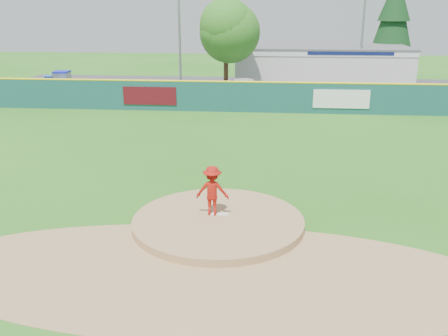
# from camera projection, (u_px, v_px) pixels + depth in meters

# --- Properties ---
(ground) EXTENTS (120.00, 120.00, 0.00)m
(ground) POSITION_uv_depth(u_px,v_px,m) (218.00, 226.00, 16.03)
(ground) COLOR #286B19
(ground) RESTS_ON ground
(pitchers_mound) EXTENTS (5.50, 5.50, 0.50)m
(pitchers_mound) POSITION_uv_depth(u_px,v_px,m) (218.00, 226.00, 16.03)
(pitchers_mound) COLOR #9E774C
(pitchers_mound) RESTS_ON ground
(pitching_rubber) EXTENTS (0.60, 0.15, 0.04)m
(pitching_rubber) POSITION_uv_depth(u_px,v_px,m) (219.00, 214.00, 16.23)
(pitching_rubber) COLOR white
(pitching_rubber) RESTS_ON pitchers_mound
(infield_dirt_arc) EXTENTS (15.40, 15.40, 0.01)m
(infield_dirt_arc) POSITION_uv_depth(u_px,v_px,m) (206.00, 273.00, 13.19)
(infield_dirt_arc) COLOR #9E774C
(infield_dirt_arc) RESTS_ON ground
(parking_lot) EXTENTS (44.00, 16.00, 0.02)m
(parking_lot) POSITION_uv_depth(u_px,v_px,m) (252.00, 90.00, 41.59)
(parking_lot) COLOR #38383A
(parking_lot) RESTS_ON ground
(pitcher) EXTENTS (1.07, 0.63, 1.64)m
(pitcher) POSITION_uv_depth(u_px,v_px,m) (212.00, 191.00, 16.04)
(pitcher) COLOR #A0150D
(pitcher) RESTS_ON pitchers_mound
(van) EXTENTS (5.85, 4.13, 1.48)m
(van) POSITION_uv_depth(u_px,v_px,m) (250.00, 88.00, 37.90)
(van) COLOR white
(van) RESTS_ON parking_lot
(pool_building_grp) EXTENTS (15.20, 8.20, 3.31)m
(pool_building_grp) POSITION_uv_depth(u_px,v_px,m) (320.00, 64.00, 45.27)
(pool_building_grp) COLOR silver
(pool_building_grp) RESTS_ON ground
(fence_banners) EXTENTS (16.20, 0.04, 1.20)m
(fence_banners) POSITION_uv_depth(u_px,v_px,m) (244.00, 97.00, 32.70)
(fence_banners) COLOR #560C14
(fence_banners) RESTS_ON ground
(playground_slide) EXTENTS (1.15, 3.24, 1.79)m
(playground_slide) POSITION_uv_depth(u_px,v_px,m) (62.00, 82.00, 39.86)
(playground_slide) COLOR #171CC5
(playground_slide) RESTS_ON ground
(outfield_fence) EXTENTS (40.00, 0.14, 2.07)m
(outfield_fence) POSITION_uv_depth(u_px,v_px,m) (247.00, 96.00, 32.73)
(outfield_fence) COLOR #164948
(outfield_fence) RESTS_ON ground
(deciduous_tree) EXTENTS (5.60, 5.60, 7.36)m
(deciduous_tree) POSITION_uv_depth(u_px,v_px,m) (226.00, 35.00, 38.46)
(deciduous_tree) COLOR #382314
(deciduous_tree) RESTS_ON ground
(conifer_tree) EXTENTS (4.40, 4.40, 9.50)m
(conifer_tree) POSITION_uv_depth(u_px,v_px,m) (394.00, 19.00, 47.24)
(conifer_tree) COLOR #382314
(conifer_tree) RESTS_ON ground
(light_pole_left) EXTENTS (1.75, 0.25, 11.00)m
(light_pole_left) POSITION_uv_depth(u_px,v_px,m) (179.00, 14.00, 40.24)
(light_pole_left) COLOR gray
(light_pole_left) RESTS_ON ground
(light_pole_right) EXTENTS (1.75, 0.25, 10.00)m
(light_pole_right) POSITION_uv_depth(u_px,v_px,m) (363.00, 21.00, 40.97)
(light_pole_right) COLOR gray
(light_pole_right) RESTS_ON ground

